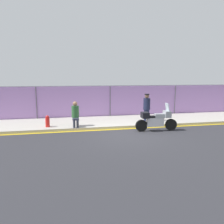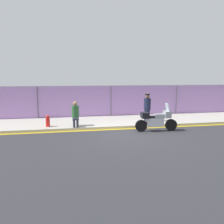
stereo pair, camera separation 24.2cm
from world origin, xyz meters
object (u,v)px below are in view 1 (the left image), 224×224
(motorcycle, at_px, (156,120))
(officer_standing, at_px, (147,107))
(fire_hydrant, at_px, (48,121))
(person_seated_on_curb, at_px, (75,113))

(motorcycle, relative_size, officer_standing, 1.36)
(officer_standing, relative_size, fire_hydrant, 2.63)
(motorcycle, bearing_deg, person_seated_on_curb, 165.12)
(officer_standing, height_order, person_seated_on_curb, officer_standing)
(motorcycle, distance_m, officer_standing, 2.01)
(motorcycle, relative_size, person_seated_on_curb, 1.65)
(motorcycle, xyz_separation_m, officer_standing, (0.20, 1.96, 0.40))
(motorcycle, height_order, officer_standing, officer_standing)
(motorcycle, height_order, fire_hydrant, motorcycle)
(officer_standing, height_order, fire_hydrant, officer_standing)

